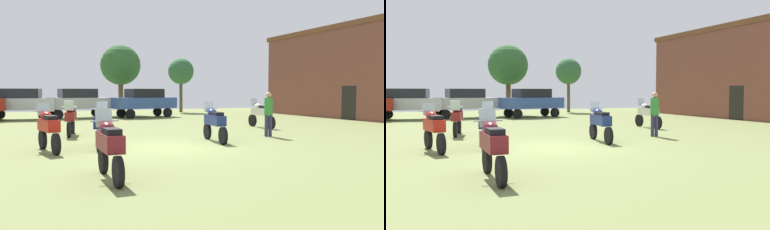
# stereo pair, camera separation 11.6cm
# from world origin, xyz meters

# --- Properties ---
(ground_plane) EXTENTS (44.00, 52.00, 0.02)m
(ground_plane) POSITION_xyz_m (0.00, 0.00, 0.01)
(ground_plane) COLOR olive
(motorcycle_2) EXTENTS (0.70, 2.09, 1.47)m
(motorcycle_2) POSITION_xyz_m (-3.54, 0.60, 0.74)
(motorcycle_2) COLOR black
(motorcycle_2) RESTS_ON ground
(motorcycle_4) EXTENTS (0.62, 2.28, 1.47)m
(motorcycle_4) POSITION_xyz_m (6.79, 4.72, 0.74)
(motorcycle_4) COLOR black
(motorcycle_4) RESTS_ON ground
(motorcycle_6) EXTENTS (0.78, 2.08, 1.49)m
(motorcycle_6) POSITION_xyz_m (-1.92, 0.85, 0.75)
(motorcycle_6) COLOR black
(motorcycle_6) RESTS_ON ground
(motorcycle_7) EXTENTS (0.63, 2.23, 1.45)m
(motorcycle_7) POSITION_xyz_m (2.14, 0.72, 0.73)
(motorcycle_7) COLOR black
(motorcycle_7) RESTS_ON ground
(motorcycle_8) EXTENTS (0.62, 2.07, 1.44)m
(motorcycle_8) POSITION_xyz_m (-2.65, -3.92, 0.73)
(motorcycle_8) COLOR black
(motorcycle_8) RESTS_ON ground
(motorcycle_9) EXTENTS (0.73, 2.10, 1.46)m
(motorcycle_9) POSITION_xyz_m (-2.39, 4.89, 0.73)
(motorcycle_9) COLOR black
(motorcycle_9) RESTS_ON ground
(car_2) EXTENTS (4.57, 2.62, 2.00)m
(car_2) POSITION_xyz_m (-4.19, 15.74, 1.19)
(car_2) COLOR black
(car_2) RESTS_ON ground
(car_3) EXTENTS (4.57, 2.62, 2.00)m
(car_3) POSITION_xyz_m (3.79, 14.81, 1.19)
(car_3) COLOR black
(car_3) RESTS_ON ground
(car_4) EXTENTS (4.49, 2.31, 2.00)m
(car_4) POSITION_xyz_m (-0.62, 15.88, 1.19)
(car_4) COLOR black
(car_4) RESTS_ON ground
(person_1) EXTENTS (0.39, 0.39, 1.80)m
(person_1) POSITION_xyz_m (4.89, 1.33, 1.07)
(person_1) COLOR #2F2E4F
(person_1) RESTS_ON ground
(tree_2) EXTENTS (2.27, 2.27, 4.71)m
(tree_2) POSITION_xyz_m (8.76, 20.22, 3.56)
(tree_2) COLOR #4E482B
(tree_2) RESTS_ON ground
(tree_5) EXTENTS (3.10, 3.10, 5.42)m
(tree_5) POSITION_xyz_m (2.99, 18.50, 3.86)
(tree_5) COLOR brown
(tree_5) RESTS_ON ground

